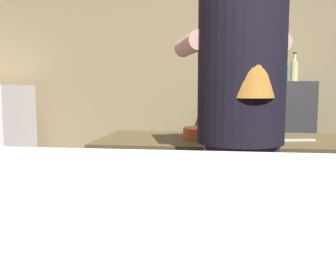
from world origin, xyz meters
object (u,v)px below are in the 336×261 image
at_px(mixing_bowl, 204,133).
at_px(chefs_knife, 291,140).
at_px(bottle_vinegar, 294,70).
at_px(bartender, 241,119).
at_px(bottle_soy, 284,72).

relative_size(mixing_bowl, chefs_knife, 0.89).
relative_size(mixing_bowl, bottle_vinegar, 0.93).
height_order(bartender, mixing_bowl, bartender).
bearing_deg(bottle_soy, bartender, -105.40).
bearing_deg(bottle_soy, bottle_vinegar, 11.79).
distance_m(chefs_knife, bottle_soy, 1.26).
distance_m(bartender, mixing_bowl, 0.47).
xyz_separation_m(chefs_knife, bottle_soy, (0.16, 1.19, 0.39)).
xyz_separation_m(mixing_bowl, bottle_vinegar, (0.68, 1.19, 0.38)).
height_order(mixing_bowl, bottle_soy, bottle_soy).
distance_m(bartender, bottle_vinegar, 1.72).
distance_m(mixing_bowl, chefs_knife, 0.44).
xyz_separation_m(bartender, chefs_knife, (0.28, 0.41, -0.14)).
height_order(bartender, bottle_soy, bartender).
xyz_separation_m(bartender, mixing_bowl, (-0.16, 0.43, -0.11)).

